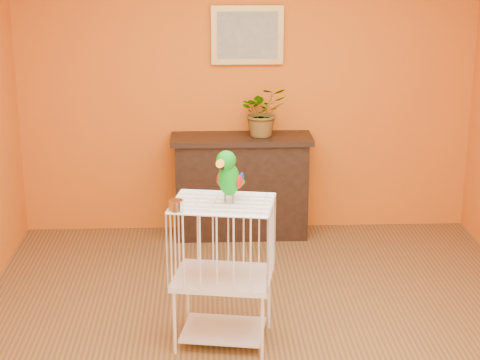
{
  "coord_description": "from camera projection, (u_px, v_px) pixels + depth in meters",
  "views": [
    {
      "loc": [
        -0.36,
        -4.69,
        2.53
      ],
      "look_at": [
        -0.15,
        0.11,
        1.09
      ],
      "focal_mm": 60.0,
      "sensor_mm": 36.0,
      "label": 1
    }
  ],
  "objects": [
    {
      "name": "potted_plant",
      "position": [
        263.0,
        118.0,
        6.82
      ],
      "size": [
        0.46,
        0.49,
        0.34
      ],
      "primitive_type": "imported",
      "rotation": [
        0.0,
        0.0,
        0.18
      ],
      "color": "#26722D",
      "rests_on": "console_cabinet"
    },
    {
      "name": "birdcage",
      "position": [
        223.0,
        271.0,
        5.14
      ],
      "size": [
        0.69,
        0.58,
        0.96
      ],
      "rotation": [
        0.0,
        0.0,
        -0.17
      ],
      "color": "silver",
      "rests_on": "ground"
    },
    {
      "name": "console_cabinet",
      "position": [
        241.0,
        186.0,
        7.04
      ],
      "size": [
        1.22,
        0.44,
        0.91
      ],
      "color": "black",
      "rests_on": "ground"
    },
    {
      "name": "feed_cup",
      "position": [
        176.0,
        205.0,
        4.84
      ],
      "size": [
        0.09,
        0.09,
        0.06
      ],
      "primitive_type": "cylinder",
      "color": "silver",
      "rests_on": "birdcage"
    },
    {
      "name": "framed_picture",
      "position": [
        247.0,
        35.0,
        6.85
      ],
      "size": [
        0.62,
        0.04,
        0.5
      ],
      "color": "#B48A40",
      "rests_on": "room_shell"
    },
    {
      "name": "parrot",
      "position": [
        229.0,
        175.0,
        4.96
      ],
      "size": [
        0.21,
        0.3,
        0.34
      ],
      "rotation": [
        0.0,
        0.0,
        -0.48
      ],
      "color": "#59544C",
      "rests_on": "birdcage"
    },
    {
      "name": "room_shell",
      "position": [
        267.0,
        106.0,
        4.77
      ],
      "size": [
        4.5,
        4.5,
        4.5
      ],
      "color": "#C85D12",
      "rests_on": "ground"
    },
    {
      "name": "ground",
      "position": [
        264.0,
        344.0,
        5.23
      ],
      "size": [
        4.5,
        4.5,
        0.0
      ],
      "primitive_type": "plane",
      "color": "brown",
      "rests_on": "ground"
    }
  ]
}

